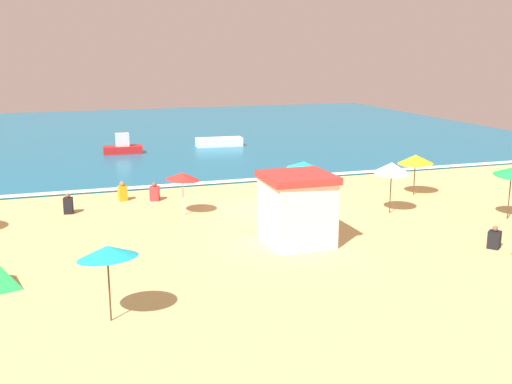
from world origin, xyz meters
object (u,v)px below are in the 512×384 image
object	(u,v)px
small_boat_1	(123,147)
beachgoer_1	(494,239)
beach_umbrella_0	(107,252)
beachgoer_3	(155,193)
beachgoer_0	(68,205)
beach_umbrella_2	(512,172)
beachgoer_2	(122,192)
beach_umbrella_6	(304,165)
beach_umbrella_1	(392,168)
beach_umbrella_5	(416,159)
beach_umbrella_7	(183,176)
small_boat_0	(219,142)
lifeguard_cabana	(297,208)

from	to	relation	value
small_boat_1	beachgoer_1	bearing A→B (deg)	-66.87
beach_umbrella_0	beachgoer_3	distance (m)	13.84
beachgoer_0	beachgoer_1	distance (m)	18.10
beach_umbrella_0	beach_umbrella_2	world-z (taller)	beach_umbrella_2
beachgoer_0	beachgoer_2	bearing A→B (deg)	33.30
beachgoer_1	beachgoer_3	size ratio (longest dim) A/B	0.95
beach_umbrella_0	beach_umbrella_6	distance (m)	13.97
beach_umbrella_1	beachgoer_3	world-z (taller)	beach_umbrella_1
beach_umbrella_5	beachgoer_2	xyz separation A→B (m)	(-14.26, 3.44, -1.42)
beach_umbrella_1	beachgoer_1	size ratio (longest dim) A/B	2.80
beach_umbrella_1	beach_umbrella_7	world-z (taller)	beach_umbrella_1
beach_umbrella_0	small_boat_0	distance (m)	30.40
beachgoer_2	small_boat_1	world-z (taller)	small_boat_1
beach_umbrella_1	beach_umbrella_6	xyz separation A→B (m)	(-3.26, 2.32, -0.11)
beach_umbrella_5	beach_umbrella_6	bearing A→B (deg)	-175.95
beach_umbrella_5	small_boat_0	distance (m)	18.94
small_boat_0	small_boat_1	size ratio (longest dim) A/B	1.31
beach_umbrella_1	beachgoer_2	distance (m)	12.96
lifeguard_cabana	beach_umbrella_5	size ratio (longest dim) A/B	1.29
beach_umbrella_5	small_boat_0	size ratio (longest dim) A/B	0.60
beach_umbrella_5	beach_umbrella_6	xyz separation A→B (m)	(-6.26, -0.44, 0.14)
beachgoer_0	lifeguard_cabana	bearing A→B (deg)	-41.72
beach_umbrella_6	lifeguard_cabana	bearing A→B (deg)	-115.35
beach_umbrella_7	beachgoer_0	bearing A→B (deg)	158.81
beach_umbrella_6	beachgoer_0	bearing A→B (deg)	168.44
beach_umbrella_0	beach_umbrella_5	size ratio (longest dim) A/B	1.06
beach_umbrella_0	beach_umbrella_7	distance (m)	10.99
beach_umbrella_1	beachgoer_2	size ratio (longest dim) A/B	2.50
beachgoer_0	beach_umbrella_1	bearing A→B (deg)	-17.96
beach_umbrella_1	beach_umbrella_2	bearing A→B (deg)	-29.16
beachgoer_0	beachgoer_3	bearing A→B (deg)	16.92
beach_umbrella_1	beach_umbrella_7	bearing A→B (deg)	163.86
beach_umbrella_1	beach_umbrella_6	bearing A→B (deg)	144.51
beach_umbrella_6	beach_umbrella_7	xyz separation A→B (m)	(-5.71, 0.27, -0.20)
beach_umbrella_7	beachgoer_0	xyz separation A→B (m)	(-4.89, 1.90, -1.38)
lifeguard_cabana	beach_umbrella_6	world-z (taller)	lifeguard_cabana
beach_umbrella_5	beachgoer_2	world-z (taller)	beach_umbrella_5
beach_umbrella_5	beachgoer_2	size ratio (longest dim) A/B	2.17
beachgoer_3	small_boat_0	distance (m)	16.77
beachgoer_3	small_boat_0	xyz separation A→B (m)	(7.29, 15.10, 0.03)
beach_umbrella_6	small_boat_0	xyz separation A→B (m)	(0.80, 18.52, -1.57)
beachgoer_0	beach_umbrella_5	bearing A→B (deg)	-5.84
lifeguard_cabana	beachgoer_0	bearing A→B (deg)	138.28
small_boat_0	beachgoer_0	bearing A→B (deg)	-124.88
beach_umbrella_6	beachgoer_0	world-z (taller)	beach_umbrella_6
beach_umbrella_2	beach_umbrella_7	distance (m)	14.32
beach_umbrella_2	beach_umbrella_7	size ratio (longest dim) A/B	1.19
beachgoer_0	small_boat_0	xyz separation A→B (m)	(11.40, 16.35, 0.01)
beachgoer_0	beachgoer_1	xyz separation A→B (m)	(14.98, -10.17, -0.04)
beach_umbrella_5	beachgoer_3	bearing A→B (deg)	166.87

